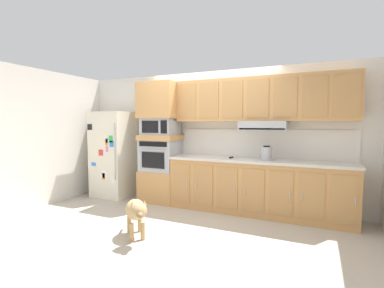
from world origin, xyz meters
name	(u,v)px	position (x,y,z in m)	size (l,w,h in m)	color
ground_plane	(188,219)	(0.00, 0.00, 0.00)	(9.60, 9.60, 0.00)	#B2A899
back_kitchen_wall	(213,138)	(0.00, 1.11, 1.25)	(6.20, 0.12, 2.50)	silver
side_panel_left	(60,137)	(-2.80, 0.00, 1.25)	(0.12, 7.10, 2.50)	silver
refrigerator	(114,154)	(-2.04, 0.68, 0.88)	(0.76, 0.73, 1.76)	silver
oven_base_cabinet	(161,186)	(-0.94, 0.75, 0.30)	(0.74, 0.62, 0.60)	tan
built_in_oven	(161,155)	(-0.94, 0.75, 0.90)	(0.70, 0.62, 0.60)	#A8AAAF
appliance_mid_shelf	(161,137)	(-0.94, 0.75, 1.25)	(0.74, 0.62, 0.10)	tan
microwave	(161,127)	(-0.94, 0.75, 1.46)	(0.64, 0.54, 0.32)	#A8AAAF
appliance_upper_cabinet	(161,101)	(-0.94, 0.75, 1.96)	(0.74, 0.62, 0.68)	tan
lower_cabinet_run	(257,188)	(0.93, 0.75, 0.44)	(3.00, 0.63, 0.88)	tan
countertop_slab	(257,161)	(0.93, 0.75, 0.90)	(3.04, 0.64, 0.04)	beige
backsplash_panel	(261,143)	(0.93, 1.04, 1.17)	(3.04, 0.02, 0.50)	silver
upper_cabinet_with_hood	(260,101)	(0.93, 0.87, 1.90)	(3.00, 0.48, 0.88)	tan
screwdriver	(232,157)	(0.49, 0.73, 0.93)	(0.16, 0.15, 0.03)	black
electric_kettle	(266,153)	(1.09, 0.70, 1.03)	(0.17, 0.17, 0.24)	#A8AAAF
dog	(136,211)	(-0.31, -0.95, 0.37)	(0.60, 0.64, 0.57)	tan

